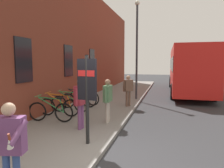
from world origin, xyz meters
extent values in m
plane|color=#2D2D30|center=(6.00, -1.00, 0.00)|extent=(60.00, 60.00, 0.00)
cube|color=gray|center=(8.00, 1.75, 0.06)|extent=(24.00, 3.50, 0.12)
cube|color=brown|center=(9.00, 3.80, 3.53)|extent=(22.00, 0.60, 7.06)
cube|color=black|center=(2.00, 3.48, 2.40)|extent=(0.90, 0.06, 1.60)
cube|color=black|center=(5.50, 3.48, 2.40)|extent=(0.90, 0.06, 1.60)
cube|color=black|center=(9.00, 3.48, 2.40)|extent=(0.90, 0.06, 1.60)
torus|color=black|center=(2.29, 3.20, 0.48)|extent=(0.13, 0.72, 0.72)
torus|color=black|center=(2.39, 2.15, 0.48)|extent=(0.13, 0.72, 0.72)
cylinder|color=#267F3F|center=(2.34, 2.65, 0.76)|extent=(0.13, 1.02, 0.58)
cylinder|color=#267F3F|center=(2.33, 2.72, 1.00)|extent=(0.11, 0.85, 0.09)
cylinder|color=#267F3F|center=(2.38, 2.23, 0.73)|extent=(0.05, 0.19, 0.51)
cube|color=black|center=(2.37, 2.30, 1.02)|extent=(0.12, 0.21, 0.06)
cylinder|color=#267F3F|center=(2.29, 3.15, 1.08)|extent=(0.48, 0.07, 0.02)
torus|color=black|center=(3.13, 3.31, 0.48)|extent=(0.11, 0.72, 0.72)
torus|color=black|center=(3.20, 2.27, 0.48)|extent=(0.11, 0.72, 0.72)
cylinder|color=orange|center=(3.17, 2.76, 0.76)|extent=(0.11, 1.02, 0.58)
cylinder|color=orange|center=(3.16, 2.84, 1.00)|extent=(0.09, 0.85, 0.09)
cylinder|color=orange|center=(3.20, 2.34, 0.73)|extent=(0.05, 0.19, 0.51)
cube|color=black|center=(3.19, 2.41, 1.02)|extent=(0.11, 0.21, 0.06)
cylinder|color=orange|center=(3.13, 3.26, 1.08)|extent=(0.48, 0.06, 0.02)
torus|color=black|center=(3.84, 3.17, 0.48)|extent=(0.18, 0.72, 0.72)
torus|color=black|center=(4.02, 2.14, 0.48)|extent=(0.18, 0.72, 0.72)
cylinder|color=#267F3F|center=(3.94, 2.63, 0.76)|extent=(0.21, 1.01, 0.58)
cylinder|color=#267F3F|center=(3.92, 2.70, 1.00)|extent=(0.18, 0.85, 0.09)
cylinder|color=#267F3F|center=(4.01, 2.21, 0.73)|extent=(0.07, 0.19, 0.51)
cube|color=black|center=(3.99, 2.28, 1.02)|extent=(0.13, 0.21, 0.06)
cylinder|color=#267F3F|center=(3.85, 3.12, 1.08)|extent=(0.48, 0.10, 0.02)
torus|color=black|center=(4.66, 3.15, 0.48)|extent=(0.30, 0.70, 0.72)
torus|color=black|center=(5.02, 2.16, 0.48)|extent=(0.30, 0.70, 0.72)
cylinder|color=black|center=(4.85, 2.63, 0.76)|extent=(0.38, 0.97, 0.58)
cylinder|color=black|center=(4.82, 2.70, 1.00)|extent=(0.32, 0.81, 0.09)
cylinder|color=black|center=(4.99, 2.23, 0.73)|extent=(0.10, 0.19, 0.51)
cube|color=black|center=(4.97, 2.30, 1.02)|extent=(0.16, 0.22, 0.06)
cylinder|color=black|center=(4.68, 3.10, 1.08)|extent=(0.46, 0.18, 0.02)
torus|color=black|center=(5.68, 3.19, 0.48)|extent=(0.19, 0.72, 0.72)
torus|color=black|center=(5.49, 2.16, 0.48)|extent=(0.19, 0.72, 0.72)
cylinder|color=#8C338C|center=(5.58, 2.65, 0.76)|extent=(0.22, 1.01, 0.58)
cylinder|color=#8C338C|center=(5.59, 2.72, 1.00)|extent=(0.19, 0.85, 0.09)
cylinder|color=#8C338C|center=(5.50, 2.23, 0.73)|extent=(0.07, 0.19, 0.51)
cube|color=black|center=(5.52, 2.30, 1.02)|extent=(0.13, 0.21, 0.06)
cylinder|color=#8C338C|center=(5.67, 3.14, 1.08)|extent=(0.48, 0.11, 0.02)
cylinder|color=black|center=(0.71, 0.56, 1.32)|extent=(0.10, 0.10, 2.40)
cube|color=black|center=(0.71, 0.56, 1.87)|extent=(0.16, 0.56, 1.10)
cube|color=red|center=(0.71, 0.56, 2.03)|extent=(0.16, 0.50, 0.16)
cube|color=red|center=(12.45, -3.00, 1.85)|extent=(10.51, 2.55, 3.00)
cube|color=black|center=(12.45, -3.00, 2.21)|extent=(10.30, 2.59, 0.90)
cylinder|color=black|center=(9.09, -4.22, 0.50)|extent=(1.00, 0.25, 1.00)
cylinder|color=black|center=(9.08, -1.82, 0.50)|extent=(1.00, 0.25, 1.00)
cylinder|color=black|center=(15.81, -4.18, 0.50)|extent=(1.00, 0.25, 1.00)
cylinder|color=black|center=(15.80, -1.78, 0.50)|extent=(1.00, 0.25, 1.00)
cylinder|color=brown|center=(5.75, 0.45, 0.50)|extent=(0.11, 0.11, 0.76)
cylinder|color=brown|center=(5.86, 0.33, 0.50)|extent=(0.11, 0.11, 0.76)
cube|color=brown|center=(5.80, 0.39, 1.17)|extent=(0.47, 0.48, 0.57)
sphere|color=tan|center=(5.80, 0.39, 1.57)|extent=(0.21, 0.21, 0.21)
cylinder|color=brown|center=(5.63, 0.57, 1.13)|extent=(0.09, 0.09, 0.51)
cylinder|color=brown|center=(5.98, 0.21, 1.13)|extent=(0.09, 0.09, 0.51)
cylinder|color=#723F72|center=(1.91, 1.23, 0.53)|extent=(0.12, 0.12, 0.83)
cylinder|color=#723F72|center=(1.74, 1.25, 0.53)|extent=(0.12, 0.12, 0.83)
cube|color=maroon|center=(1.83, 1.24, 1.26)|extent=(0.50, 0.28, 0.62)
sphere|color=#8C664C|center=(1.83, 1.24, 1.69)|extent=(0.22, 0.22, 0.22)
cylinder|color=maroon|center=(2.10, 1.22, 1.22)|extent=(0.10, 0.10, 0.55)
cylinder|color=maroon|center=(1.56, 1.26, 1.22)|extent=(0.10, 0.10, 0.55)
cylinder|color=#B2A599|center=(2.86, 0.58, 0.51)|extent=(0.11, 0.11, 0.78)
cylinder|color=#B2A599|center=(2.70, 0.59, 0.51)|extent=(0.11, 0.11, 0.78)
cube|color=#4C724C|center=(2.78, 0.59, 1.20)|extent=(0.46, 0.24, 0.59)
sphere|color=#8C664C|center=(2.78, 0.59, 1.61)|extent=(0.21, 0.21, 0.21)
cylinder|color=#4C724C|center=(3.04, 0.58, 1.16)|extent=(0.09, 0.09, 0.52)
cylinder|color=#4C724C|center=(2.52, 0.59, 1.16)|extent=(0.09, 0.09, 0.52)
cube|color=#723F72|center=(-1.81, 0.85, 1.19)|extent=(0.33, 0.50, 0.59)
sphere|color=#D8AD8C|center=(-1.81, 0.85, 1.60)|extent=(0.21, 0.21, 0.21)
cylinder|color=#723F72|center=(-1.94, 0.60, 1.29)|extent=(0.42, 0.10, 0.33)
cone|color=white|center=(-2.12, 0.60, 1.19)|extent=(0.14, 0.12, 0.16)
cylinder|color=brown|center=(-2.12, 0.60, 1.29)|extent=(0.07, 0.05, 0.11)
cylinder|color=#333338|center=(7.98, 0.30, 2.86)|extent=(0.12, 0.12, 5.48)
sphere|color=silver|center=(7.98, 0.30, 5.72)|extent=(0.28, 0.28, 0.28)
camera|label=1|loc=(-4.48, -1.51, 2.33)|focal=33.76mm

